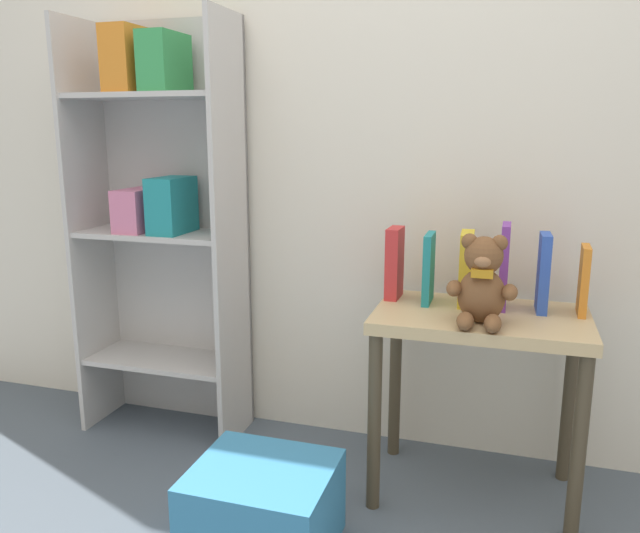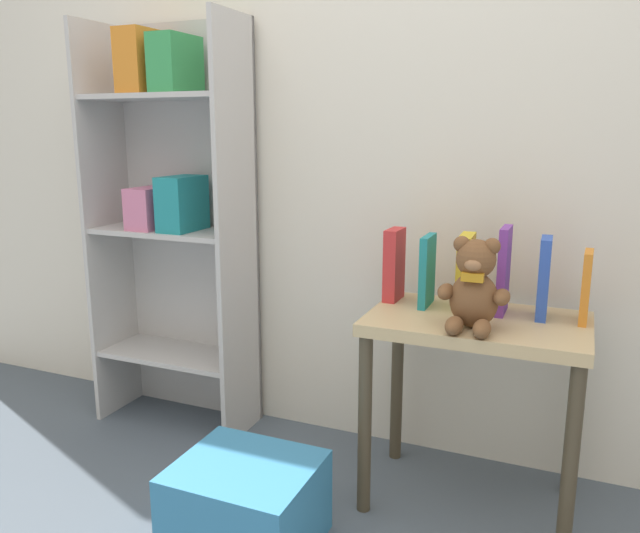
# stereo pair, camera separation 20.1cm
# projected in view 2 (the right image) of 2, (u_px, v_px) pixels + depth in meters

# --- Properties ---
(wall_back) EXTENTS (4.80, 0.06, 2.50)m
(wall_back) POSITION_uv_depth(u_px,v_px,m) (402.00, 87.00, 2.04)
(wall_back) COLOR silver
(wall_back) RESTS_ON ground_plane
(bookshelf_side) EXTENTS (0.59, 0.27, 1.49)m
(bookshelf_side) POSITION_uv_depth(u_px,v_px,m) (175.00, 202.00, 2.30)
(bookshelf_side) COLOR #BCB7B2
(bookshelf_side) RESTS_ON ground_plane
(display_table) EXTENTS (0.62, 0.40, 0.59)m
(display_table) POSITION_uv_depth(u_px,v_px,m) (475.00, 351.00, 1.81)
(display_table) COLOR tan
(display_table) RESTS_ON ground_plane
(teddy_bear) EXTENTS (0.19, 0.17, 0.25)m
(teddy_bear) POSITION_uv_depth(u_px,v_px,m) (474.00, 288.00, 1.67)
(teddy_bear) COLOR brown
(teddy_bear) RESTS_ON display_table
(book_standing_red) EXTENTS (0.04, 0.10, 0.23)m
(book_standing_red) POSITION_uv_depth(u_px,v_px,m) (394.00, 265.00, 1.96)
(book_standing_red) COLOR red
(book_standing_red) RESTS_ON display_table
(book_standing_teal) EXTENTS (0.02, 0.13, 0.22)m
(book_standing_teal) POSITION_uv_depth(u_px,v_px,m) (427.00, 271.00, 1.89)
(book_standing_teal) COLOR teal
(book_standing_teal) RESTS_ON display_table
(book_standing_yellow) EXTENTS (0.05, 0.14, 0.22)m
(book_standing_yellow) POSITION_uv_depth(u_px,v_px,m) (465.00, 272.00, 1.86)
(book_standing_yellow) COLOR gold
(book_standing_yellow) RESTS_ON display_table
(book_standing_purple) EXTENTS (0.02, 0.12, 0.26)m
(book_standing_purple) POSITION_uv_depth(u_px,v_px,m) (504.00, 271.00, 1.81)
(book_standing_purple) COLOR purple
(book_standing_purple) RESTS_ON display_table
(book_standing_blue) EXTENTS (0.03, 0.11, 0.23)m
(book_standing_blue) POSITION_uv_depth(u_px,v_px,m) (544.00, 278.00, 1.77)
(book_standing_blue) COLOR #2D51B7
(book_standing_blue) RESTS_ON display_table
(book_standing_orange) EXTENTS (0.02, 0.11, 0.20)m
(book_standing_orange) POSITION_uv_depth(u_px,v_px,m) (586.00, 287.00, 1.73)
(book_standing_orange) COLOR orange
(book_standing_orange) RESTS_ON display_table
(storage_bin) EXTENTS (0.37, 0.33, 0.24)m
(storage_bin) POSITION_uv_depth(u_px,v_px,m) (246.00, 505.00, 1.69)
(storage_bin) COLOR teal
(storage_bin) RESTS_ON ground_plane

